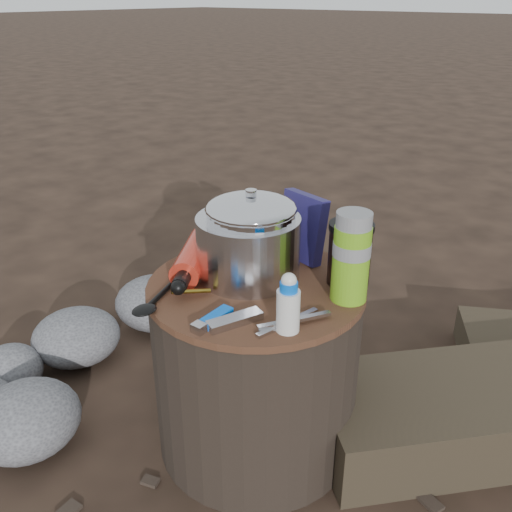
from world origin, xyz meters
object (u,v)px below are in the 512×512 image
Objects in this scene: thermos at (351,257)px; travel_mug at (350,254)px; camping_pot at (251,237)px; fuel_bottle at (194,256)px; stump at (256,366)px.

travel_mug is at bearing 122.34° from thermos.
camping_pot is 0.71× the size of fuel_bottle.
stump is at bearing -35.56° from camping_pot.
stump is 2.51× the size of thermos.
stump is 2.47× the size of camping_pot.
fuel_bottle is at bearing -150.71° from travel_mug.
thermos reaches higher than stump.
stump is at bearing -20.60° from fuel_bottle.
thermos is (0.21, 0.05, -0.00)m from camping_pot.
thermos is at bearing 13.26° from camping_pot.
fuel_bottle is 1.43× the size of thermos.
travel_mug reaches higher than stump.
camping_pot reaches higher than thermos.
travel_mug reaches higher than fuel_bottle.
camping_pot is 1.02× the size of thermos.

